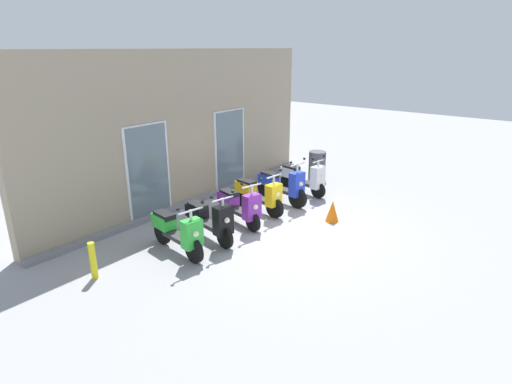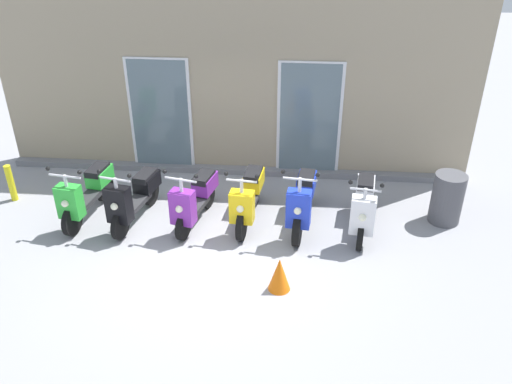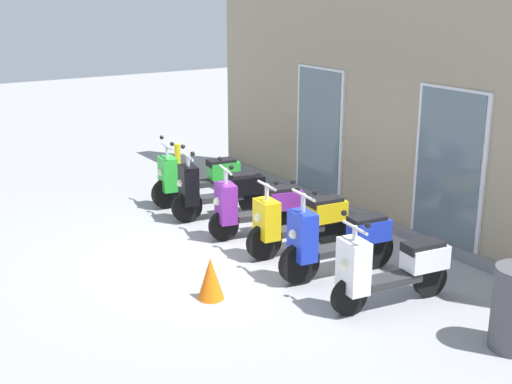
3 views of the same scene
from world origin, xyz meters
name	(u,v)px [view 3 (image 3 of 3)]	position (x,y,z in m)	size (l,w,h in m)	color
ground_plane	(221,257)	(0.00, 0.00, 0.00)	(40.00, 40.00, 0.00)	#939399
storefront_facade	(387,102)	(0.00, 2.97, 1.90)	(9.12, 0.50, 3.93)	gray
scooter_green	(197,177)	(-2.32, 0.88, 0.48)	(0.63, 1.65, 1.20)	black
scooter_black	(219,189)	(-1.47, 0.81, 0.49)	(0.68, 1.60, 1.21)	black
scooter_purple	(256,206)	(-0.44, 0.85, 0.47)	(0.70, 1.48, 1.21)	black
scooter_yellow	(299,221)	(0.46, 0.98, 0.47)	(0.55, 1.61, 1.19)	black
scooter_blue	(336,241)	(1.37, 0.90, 0.48)	(0.60, 1.68, 1.30)	black
scooter_white	(390,268)	(2.37, 0.87, 0.48)	(0.59, 1.59, 1.18)	black
curb_bollard	(178,162)	(-3.92, 1.32, 0.35)	(0.12, 0.12, 0.70)	yellow
traffic_cone	(211,278)	(1.07, -0.77, 0.26)	(0.32, 0.32, 0.52)	orange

